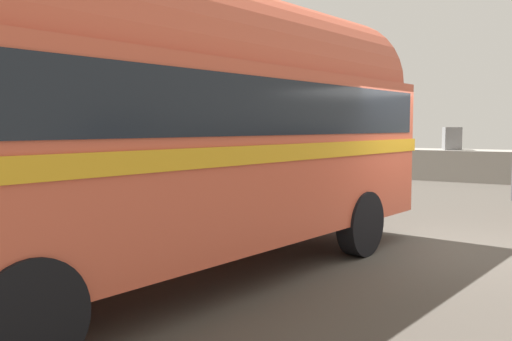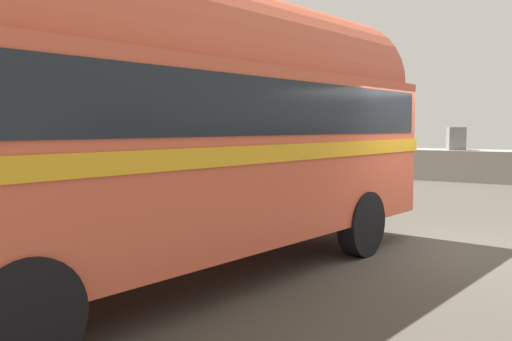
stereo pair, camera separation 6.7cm
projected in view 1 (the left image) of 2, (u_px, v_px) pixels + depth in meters
name	position (u px, v px, depth m)	size (l,w,h in m)	color
ground	(439.00, 250.00, 8.54)	(32.00, 26.00, 0.02)	#46403A
vintage_coach	(178.00, 117.00, 6.68)	(3.60, 8.84, 3.70)	black
second_coach	(30.00, 120.00, 10.13)	(3.48, 8.82, 3.70)	black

